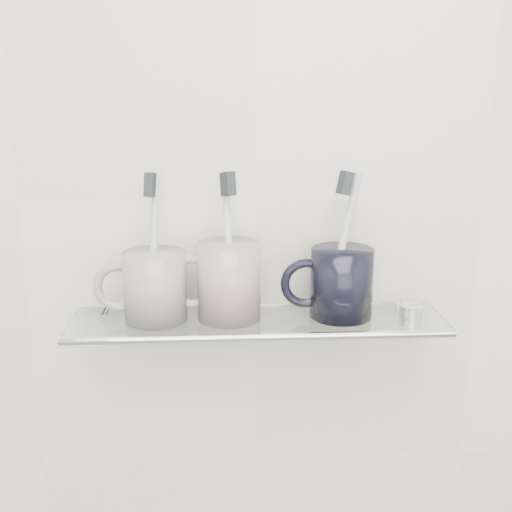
{
  "coord_description": "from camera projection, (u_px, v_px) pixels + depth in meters",
  "views": [
    {
      "loc": [
        -0.05,
        0.23,
        1.4
      ],
      "look_at": [
        -0.0,
        1.04,
        1.19
      ],
      "focal_mm": 45.0,
      "sensor_mm": 36.0,
      "label": 1
    }
  ],
  "objects": [
    {
      "name": "bristles_left",
      "position": [
        151.0,
        185.0,
        0.81
      ],
      "size": [
        0.02,
        0.03,
        0.03
      ],
      "primitive_type": "cube",
      "rotation": [
        -0.1,
        0.06,
        -0.21
      ],
      "color": "#22262A",
      "rests_on": "toothbrush_left"
    },
    {
      "name": "chrome_cap",
      "position": [
        412.0,
        310.0,
        0.87
      ],
      "size": [
        0.03,
        0.03,
        0.01
      ],
      "primitive_type": "cylinder",
      "color": "silver",
      "rests_on": "shelf_glass"
    },
    {
      "name": "toothbrush_right",
      "position": [
        343.0,
        244.0,
        0.84
      ],
      "size": [
        0.05,
        0.04,
        0.19
      ],
      "primitive_type": "cylinder",
      "rotation": [
        -0.1,
        0.23,
        0.16
      ],
      "color": "silver",
      "rests_on": "mug_right"
    },
    {
      "name": "toothbrush_left",
      "position": [
        153.0,
        246.0,
        0.83
      ],
      "size": [
        0.03,
        0.03,
        0.19
      ],
      "primitive_type": "cylinder",
      "rotation": [
        -0.1,
        0.06,
        -0.21
      ],
      "color": "silver",
      "rests_on": "mug_left"
    },
    {
      "name": "mug_center",
      "position": [
        229.0,
        281.0,
        0.85
      ],
      "size": [
        0.1,
        0.1,
        0.1
      ],
      "primitive_type": "cylinder",
      "rotation": [
        0.0,
        0.0,
        -0.18
      ],
      "color": "silver",
      "rests_on": "shelf_glass"
    },
    {
      "name": "bristles_right",
      "position": [
        345.0,
        183.0,
        0.82
      ],
      "size": [
        0.02,
        0.03,
        0.03
      ],
      "primitive_type": "cube",
      "rotation": [
        -0.1,
        0.23,
        0.16
      ],
      "color": "#22262A",
      "rests_on": "toothbrush_right"
    },
    {
      "name": "toothbrush_center",
      "position": [
        229.0,
        245.0,
        0.83
      ],
      "size": [
        0.02,
        0.05,
        0.19
      ],
      "primitive_type": "cylinder",
      "rotation": [
        -0.2,
        0.05,
        0.44
      ],
      "color": "silver",
      "rests_on": "mug_center"
    },
    {
      "name": "mug_right_handle",
      "position": [
        306.0,
        283.0,
        0.85
      ],
      "size": [
        0.07,
        0.01,
        0.07
      ],
      "primitive_type": "torus",
      "rotation": [
        1.57,
        0.0,
        0.0
      ],
      "color": "black",
      "rests_on": "mug_right"
    },
    {
      "name": "bristles_center",
      "position": [
        228.0,
        184.0,
        0.81
      ],
      "size": [
        0.02,
        0.03,
        0.03
      ],
      "primitive_type": "cube",
      "rotation": [
        -0.2,
        0.05,
        0.44
      ],
      "color": "#22262A",
      "rests_on": "toothbrush_center"
    },
    {
      "name": "wall_back",
      "position": [
        255.0,
        200.0,
        0.88
      ],
      "size": [
        2.5,
        0.0,
        2.5
      ],
      "primitive_type": "plane",
      "rotation": [
        1.57,
        0.0,
        0.0
      ],
      "color": "silver",
      "rests_on": "ground"
    },
    {
      "name": "mug_center_handle",
      "position": [
        193.0,
        282.0,
        0.85
      ],
      "size": [
        0.07,
        0.01,
        0.07
      ],
      "primitive_type": "torus",
      "rotation": [
        1.57,
        0.0,
        0.0
      ],
      "color": "silver",
      "rests_on": "mug_center"
    },
    {
      "name": "mug_left_handle",
      "position": [
        119.0,
        287.0,
        0.84
      ],
      "size": [
        0.07,
        0.01,
        0.07
      ],
      "primitive_type": "torus",
      "rotation": [
        1.57,
        0.0,
        0.0
      ],
      "color": "silver",
      "rests_on": "mug_left"
    },
    {
      "name": "mug_right",
      "position": [
        341.0,
        283.0,
        0.86
      ],
      "size": [
        0.11,
        0.11,
        0.09
      ],
      "primitive_type": "cylinder",
      "rotation": [
        0.0,
        0.0,
        0.36
      ],
      "color": "black",
      "rests_on": "shelf_glass"
    },
    {
      "name": "shelf_rail",
      "position": [
        260.0,
        337.0,
        0.8
      ],
      "size": [
        0.5,
        0.01,
        0.01
      ],
      "primitive_type": "cylinder",
      "rotation": [
        0.0,
        1.57,
        0.0
      ],
      "color": "silver",
      "rests_on": "shelf_glass"
    },
    {
      "name": "shelf_glass",
      "position": [
        258.0,
        322.0,
        0.86
      ],
      "size": [
        0.5,
        0.12,
        0.01
      ],
      "primitive_type": "cube",
      "color": "silver",
      "rests_on": "wall_back"
    },
    {
      "name": "bracket_left",
      "position": [
        106.0,
        320.0,
        0.9
      ],
      "size": [
        0.02,
        0.03,
        0.02
      ],
      "primitive_type": "cylinder",
      "rotation": [
        1.57,
        0.0,
        0.0
      ],
      "color": "silver",
      "rests_on": "wall_back"
    },
    {
      "name": "bracket_right",
      "position": [
        402.0,
        314.0,
        0.92
      ],
      "size": [
        0.02,
        0.03,
        0.02
      ],
      "primitive_type": "cylinder",
      "rotation": [
        1.57,
        0.0,
        0.0
      ],
      "color": "silver",
      "rests_on": "wall_back"
    },
    {
      "name": "mug_left",
      "position": [
        155.0,
        286.0,
        0.84
      ],
      "size": [
        0.1,
        0.1,
        0.09
      ],
      "primitive_type": "cylinder",
      "rotation": [
        0.0,
        0.0,
        -0.18
      ],
      "color": "silver",
      "rests_on": "shelf_glass"
    }
  ]
}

